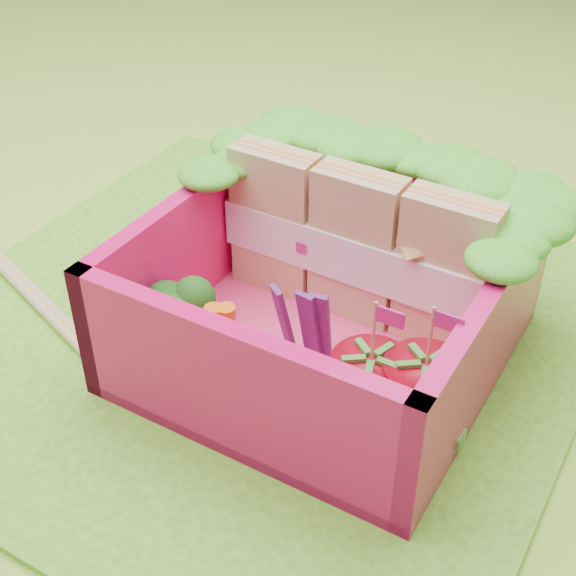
# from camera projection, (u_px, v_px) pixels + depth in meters

# --- Properties ---
(ground) EXTENTS (14.00, 14.00, 0.00)m
(ground) POSITION_uv_depth(u_px,v_px,m) (254.00, 330.00, 3.33)
(ground) COLOR #A5DD3E
(ground) RESTS_ON ground
(placemat) EXTENTS (2.60, 2.60, 0.03)m
(placemat) POSITION_uv_depth(u_px,v_px,m) (254.00, 328.00, 3.32)
(placemat) COLOR #61AE27
(placemat) RESTS_ON ground
(bento_floor) EXTENTS (1.30, 1.30, 0.05)m
(bento_floor) POSITION_uv_depth(u_px,v_px,m) (324.00, 346.00, 3.16)
(bento_floor) COLOR #FF4181
(bento_floor) RESTS_ON placemat
(bento_box) EXTENTS (1.30, 1.30, 0.55)m
(bento_box) POSITION_uv_depth(u_px,v_px,m) (326.00, 296.00, 3.01)
(bento_box) COLOR #EA1364
(bento_box) RESTS_ON placemat
(lettuce_ruffle) EXTENTS (1.43, 0.83, 0.11)m
(lettuce_ruffle) POSITION_uv_depth(u_px,v_px,m) (387.00, 165.00, 3.15)
(lettuce_ruffle) COLOR #3B991B
(lettuce_ruffle) RESTS_ON bento_box
(sandwich_stack) EXTENTS (1.13, 0.19, 0.63)m
(sandwich_stack) POSITION_uv_depth(u_px,v_px,m) (357.00, 247.00, 3.13)
(sandwich_stack) COLOR tan
(sandwich_stack) RESTS_ON bento_floor
(broccoli) EXTENTS (0.32, 0.32, 0.24)m
(broccoli) POSITION_uv_depth(u_px,v_px,m) (174.00, 314.00, 3.01)
(broccoli) COLOR #558E45
(broccoli) RESTS_ON bento_floor
(carrot_sticks) EXTENTS (0.11, 0.10, 0.28)m
(carrot_sticks) POSITION_uv_depth(u_px,v_px,m) (221.00, 337.00, 2.95)
(carrot_sticks) COLOR orange
(carrot_sticks) RESTS_ON bento_floor
(purple_wedges) EXTENTS (0.19, 0.09, 0.38)m
(purple_wedges) POSITION_uv_depth(u_px,v_px,m) (306.00, 330.00, 2.90)
(purple_wedges) COLOR #501B60
(purple_wedges) RESTS_ON bento_floor
(strawberry_left) EXTENTS (0.27, 0.27, 0.51)m
(strawberry_left) POSITION_uv_depth(u_px,v_px,m) (369.00, 389.00, 2.72)
(strawberry_left) COLOR red
(strawberry_left) RESTS_ON bento_floor
(strawberry_right) EXTENTS (0.29, 0.29, 0.53)m
(strawberry_right) POSITION_uv_depth(u_px,v_px,m) (422.00, 396.00, 2.68)
(strawberry_right) COLOR red
(strawberry_right) RESTS_ON bento_floor
(snap_peas) EXTENTS (0.56, 0.32, 0.05)m
(snap_peas) POSITION_uv_depth(u_px,v_px,m) (373.00, 414.00, 2.79)
(snap_peas) COLOR green
(snap_peas) RESTS_ON bento_floor
(chopsticks) EXTENTS (1.93, 0.70, 0.04)m
(chopsticks) POSITION_uv_depth(u_px,v_px,m) (11.00, 272.00, 3.58)
(chopsticks) COLOR #E6C47E
(chopsticks) RESTS_ON placemat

